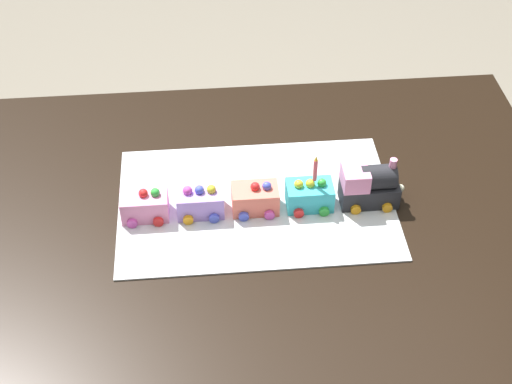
{
  "coord_description": "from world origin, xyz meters",
  "views": [
    {
      "loc": [
        0.09,
        1.14,
        1.86
      ],
      "look_at": [
        -0.02,
        -0.05,
        0.77
      ],
      "focal_mm": 52.47,
      "sensor_mm": 36.0,
      "label": 1
    }
  ],
  "objects_px": {
    "cake_car_caboose_turquoise": "(310,195)",
    "cake_locomotive": "(369,185)",
    "dining_table": "(250,253)",
    "cake_car_hopper_coral": "(255,198)",
    "cake_car_tanker_lavender": "(200,201)",
    "birthday_candle": "(315,168)",
    "cake_car_gondola_bubblegum": "(145,205)"
  },
  "relations": [
    {
      "from": "dining_table",
      "to": "cake_car_caboose_turquoise",
      "type": "height_order",
      "value": "cake_car_caboose_turquoise"
    },
    {
      "from": "cake_car_hopper_coral",
      "to": "cake_car_tanker_lavender",
      "type": "bearing_deg",
      "value": -0.0
    },
    {
      "from": "dining_table",
      "to": "cake_car_caboose_turquoise",
      "type": "xyz_separation_m",
      "value": [
        -0.13,
        -0.03,
        0.14
      ]
    },
    {
      "from": "cake_locomotive",
      "to": "cake_car_tanker_lavender",
      "type": "relative_size",
      "value": 1.4
    },
    {
      "from": "cake_car_caboose_turquoise",
      "to": "cake_car_tanker_lavender",
      "type": "bearing_deg",
      "value": 0.0
    },
    {
      "from": "cake_car_hopper_coral",
      "to": "cake_car_gondola_bubblegum",
      "type": "xyz_separation_m",
      "value": [
        0.24,
        0.0,
        0.0
      ]
    },
    {
      "from": "cake_locomotive",
      "to": "cake_car_caboose_turquoise",
      "type": "relative_size",
      "value": 1.4
    },
    {
      "from": "dining_table",
      "to": "cake_car_gondola_bubblegum",
      "type": "xyz_separation_m",
      "value": [
        0.22,
        -0.03,
        0.14
      ]
    },
    {
      "from": "cake_locomotive",
      "to": "cake_car_gondola_bubblegum",
      "type": "distance_m",
      "value": 0.48
    },
    {
      "from": "dining_table",
      "to": "cake_car_gondola_bubblegum",
      "type": "relative_size",
      "value": 14.0
    },
    {
      "from": "cake_car_caboose_turquoise",
      "to": "cake_car_hopper_coral",
      "type": "xyz_separation_m",
      "value": [
        0.12,
        0.0,
        -0.0
      ]
    },
    {
      "from": "birthday_candle",
      "to": "cake_car_hopper_coral",
      "type": "bearing_deg",
      "value": -0.0
    },
    {
      "from": "cake_car_tanker_lavender",
      "to": "cake_car_caboose_turquoise",
      "type": "bearing_deg",
      "value": 180.0
    },
    {
      "from": "cake_locomotive",
      "to": "cake_car_gondola_bubblegum",
      "type": "height_order",
      "value": "cake_locomotive"
    },
    {
      "from": "cake_car_tanker_lavender",
      "to": "birthday_candle",
      "type": "relative_size",
      "value": 1.53
    },
    {
      "from": "cake_car_hopper_coral",
      "to": "birthday_candle",
      "type": "distance_m",
      "value": 0.15
    },
    {
      "from": "cake_car_caboose_turquoise",
      "to": "cake_locomotive",
      "type": "bearing_deg",
      "value": 180.0
    },
    {
      "from": "dining_table",
      "to": "cake_car_hopper_coral",
      "type": "distance_m",
      "value": 0.14
    },
    {
      "from": "cake_car_tanker_lavender",
      "to": "birthday_candle",
      "type": "xyz_separation_m",
      "value": [
        -0.24,
        0.0,
        0.07
      ]
    },
    {
      "from": "cake_locomotive",
      "to": "cake_car_tanker_lavender",
      "type": "bearing_deg",
      "value": -0.0
    },
    {
      "from": "cake_car_hopper_coral",
      "to": "cake_locomotive",
      "type": "bearing_deg",
      "value": 180.0
    },
    {
      "from": "cake_car_hopper_coral",
      "to": "cake_car_gondola_bubblegum",
      "type": "distance_m",
      "value": 0.24
    },
    {
      "from": "cake_car_caboose_turquoise",
      "to": "cake_car_gondola_bubblegum",
      "type": "xyz_separation_m",
      "value": [
        0.35,
        0.0,
        -0.0
      ]
    },
    {
      "from": "cake_car_caboose_turquoise",
      "to": "birthday_candle",
      "type": "xyz_separation_m",
      "value": [
        -0.01,
        0.0,
        0.07
      ]
    },
    {
      "from": "cake_car_caboose_turquoise",
      "to": "birthday_candle",
      "type": "distance_m",
      "value": 0.07
    },
    {
      "from": "cake_locomotive",
      "to": "birthday_candle",
      "type": "xyz_separation_m",
      "value": [
        0.12,
        0.0,
        0.06
      ]
    },
    {
      "from": "cake_car_tanker_lavender",
      "to": "cake_car_hopper_coral",
      "type": "bearing_deg",
      "value": 180.0
    },
    {
      "from": "cake_car_gondola_bubblegum",
      "to": "birthday_candle",
      "type": "height_order",
      "value": "birthday_candle"
    },
    {
      "from": "cake_car_tanker_lavender",
      "to": "cake_car_gondola_bubblegum",
      "type": "relative_size",
      "value": 1.0
    },
    {
      "from": "cake_car_caboose_turquoise",
      "to": "birthday_candle",
      "type": "relative_size",
      "value": 1.53
    },
    {
      "from": "cake_car_caboose_turquoise",
      "to": "dining_table",
      "type": "bearing_deg",
      "value": 12.48
    },
    {
      "from": "dining_table",
      "to": "cake_car_hopper_coral",
      "type": "bearing_deg",
      "value": -115.84
    }
  ]
}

